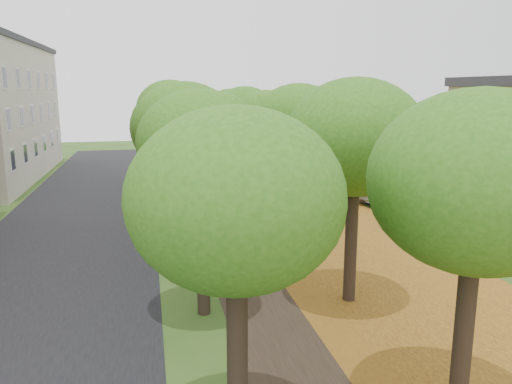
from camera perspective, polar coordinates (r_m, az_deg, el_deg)
street_asphalt at (r=24.74m, az=-20.66°, el=-5.11°), size 8.00×70.00×0.01m
footpath at (r=24.71m, az=-3.17°, el=-4.36°), size 3.20×70.00×0.01m
leaf_verge at (r=25.93m, az=7.83°, el=-3.68°), size 7.50×70.00×0.01m
parking_lot at (r=30.65m, az=22.30°, el=-2.06°), size 9.00×16.00×0.01m
tree_row_west at (r=23.57m, az=-8.64°, el=7.35°), size 4.03×34.03×6.85m
tree_row_east at (r=24.34m, az=2.80°, el=7.60°), size 4.03×34.03×6.85m
car_red at (r=26.52m, az=21.87°, el=-2.71°), size 4.00×2.68×1.25m
car_grey at (r=27.75m, az=20.11°, el=-1.66°), size 5.44×2.66×1.52m
car_white at (r=31.81m, az=15.85°, el=0.27°), size 6.08×4.63×1.53m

